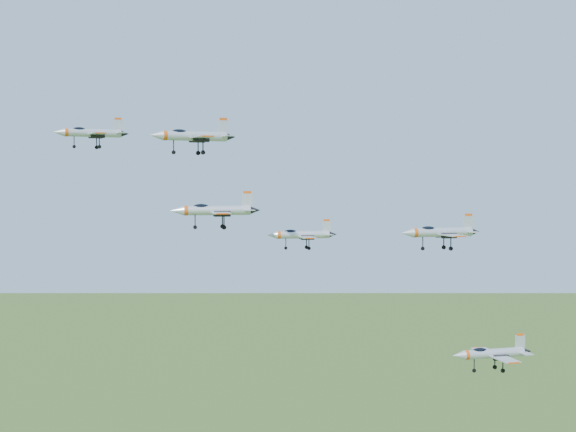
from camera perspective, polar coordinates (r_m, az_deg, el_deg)
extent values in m
cylinder|color=silver|center=(129.29, -13.71, 5.76)|extent=(8.68, 3.63, 1.25)
cone|color=silver|center=(128.41, -16.00, 5.75)|extent=(2.02, 1.69, 1.25)
cone|color=black|center=(130.33, -11.53, 5.75)|extent=(1.59, 1.40, 1.07)
ellipsoid|color=black|center=(128.94, -14.64, 5.97)|extent=(2.29, 1.46, 0.80)
cube|color=silver|center=(126.67, -13.39, 5.72)|extent=(3.31, 4.69, 0.14)
cube|color=silver|center=(131.96, -13.84, 5.58)|extent=(3.31, 4.69, 0.14)
cube|color=silver|center=(130.18, -11.99, 6.32)|extent=(1.42, 0.52, 2.03)
cube|color=#D34C0E|center=(130.25, -12.00, 6.79)|extent=(1.06, 0.43, 0.34)
cylinder|color=silver|center=(108.58, -6.64, 5.66)|extent=(8.86, 3.58, 1.28)
cone|color=silver|center=(107.14, -9.36, 5.69)|extent=(2.04, 1.70, 1.28)
cone|color=black|center=(110.19, -4.09, 5.63)|extent=(1.61, 1.41, 1.08)
ellipsoid|color=black|center=(108.00, -7.74, 5.93)|extent=(2.33, 1.46, 0.81)
cube|color=silver|center=(106.01, -6.10, 5.61)|extent=(3.33, 4.76, 0.14)
cube|color=silver|center=(111.25, -6.96, 5.46)|extent=(3.33, 4.76, 0.14)
cube|color=silver|center=(109.92, -4.63, 6.32)|extent=(1.45, 0.51, 2.06)
cube|color=#D34C0E|center=(110.00, -4.63, 6.88)|extent=(1.08, 0.42, 0.34)
cylinder|color=silver|center=(97.59, -5.05, 0.40)|extent=(8.11, 1.45, 1.17)
cone|color=silver|center=(97.26, -7.89, 0.38)|extent=(1.65, 1.22, 1.17)
cone|color=black|center=(98.13, -2.34, 0.42)|extent=(1.29, 1.03, 0.99)
ellipsoid|color=black|center=(97.41, -6.21, 0.65)|extent=(2.00, 0.91, 0.74)
cube|color=silver|center=(95.11, -4.80, 0.21)|extent=(2.20, 4.02, 0.13)
cube|color=silver|center=(100.11, -5.08, 0.32)|extent=(2.20, 4.02, 0.13)
cube|color=silver|center=(97.96, -2.91, 1.12)|extent=(1.35, 0.16, 1.88)
cube|color=#D34C0E|center=(97.94, -2.91, 1.70)|extent=(0.99, 0.16, 0.31)
cylinder|color=silver|center=(122.15, 1.08, -1.34)|extent=(8.06, 1.35, 1.16)
cone|color=silver|center=(121.34, -1.16, -1.36)|extent=(1.63, 1.20, 1.16)
cone|color=black|center=(123.10, 3.21, -1.31)|extent=(1.27, 1.02, 0.99)
ellipsoid|color=black|center=(121.77, 0.17, -1.14)|extent=(1.98, 0.88, 0.74)
cube|color=silver|center=(119.75, 1.39, -1.52)|extent=(2.15, 3.98, 0.12)
cube|color=silver|center=(124.65, 0.95, -1.36)|extent=(2.15, 3.98, 0.12)
cube|color=silver|center=(122.81, 2.76, -0.76)|extent=(1.34, 0.14, 1.87)
cube|color=#D34C0E|center=(122.76, 2.76, -0.30)|extent=(0.98, 0.15, 0.31)
cylinder|color=silver|center=(106.89, 10.91, -1.14)|extent=(8.40, 2.22, 1.20)
cone|color=silver|center=(104.77, 8.47, -1.20)|extent=(1.80, 1.40, 1.20)
cone|color=black|center=(109.10, 13.17, -1.09)|extent=(1.41, 1.17, 1.02)
ellipsoid|color=black|center=(105.98, 9.93, -0.92)|extent=(2.12, 1.11, 0.76)
cube|color=silver|center=(104.68, 11.63, -1.35)|extent=(2.61, 4.29, 0.13)
cube|color=silver|center=(109.30, 10.40, -1.18)|extent=(2.61, 4.29, 0.13)
cube|color=silver|center=(108.55, 12.71, -0.45)|extent=(1.39, 0.28, 1.94)
cube|color=#D34C0E|center=(108.51, 12.71, 0.09)|extent=(1.02, 0.25, 0.32)
cylinder|color=silver|center=(118.14, 14.43, -9.44)|extent=(9.18, 2.32, 1.31)
cone|color=silver|center=(115.63, 12.03, -9.67)|extent=(1.95, 1.51, 1.31)
cone|color=black|center=(120.74, 16.63, -9.21)|extent=(1.53, 1.27, 1.12)
ellipsoid|color=black|center=(116.99, 13.46, -9.30)|extent=(2.31, 1.19, 0.83)
cube|color=silver|center=(115.89, 15.20, -9.81)|extent=(2.80, 4.68, 0.14)
cube|color=silver|center=(120.71, 13.85, -9.30)|extent=(2.80, 4.68, 0.14)
cube|color=silver|center=(119.91, 16.18, -8.62)|extent=(1.52, 0.29, 2.12)
cube|color=#D34C0E|center=(119.71, 16.19, -8.09)|extent=(1.12, 0.26, 0.35)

